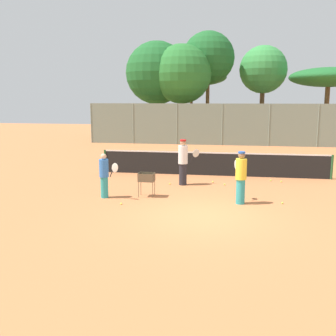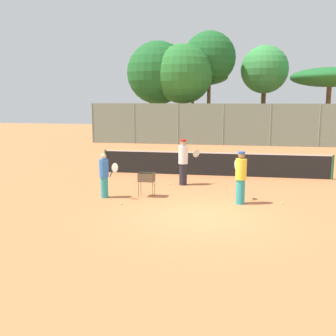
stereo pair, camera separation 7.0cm
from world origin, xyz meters
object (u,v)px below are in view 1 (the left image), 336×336
object	(u,v)px
player_white_outfit	(183,161)
parked_car	(285,133)
tennis_net	(213,163)
player_red_cap	(104,175)
ball_cart	(146,179)
player_yellow_shirt	(241,177)

from	to	relation	value
player_white_outfit	parked_car	size ratio (longest dim) A/B	0.44
tennis_net	player_white_outfit	xyz separation A→B (m)	(-1.09, -2.16, 0.40)
tennis_net	parked_car	xyz separation A→B (m)	(5.03, 15.51, 0.10)
tennis_net	player_red_cap	distance (m)	5.89
ball_cart	parked_car	distance (m)	21.06
tennis_net	parked_car	world-z (taller)	parked_car
tennis_net	player_yellow_shirt	bearing A→B (deg)	-76.22
player_yellow_shirt	player_red_cap	bearing A→B (deg)	71.01
player_white_outfit	player_yellow_shirt	size ratio (longest dim) A/B	1.05
player_yellow_shirt	parked_car	world-z (taller)	player_yellow_shirt
player_white_outfit	player_red_cap	xyz separation A→B (m)	(-2.45, -2.54, -0.15)
ball_cart	parked_car	xyz separation A→B (m)	(7.15, 19.81, 0.03)
player_red_cap	ball_cart	bearing A→B (deg)	40.45
player_yellow_shirt	parked_car	size ratio (longest dim) A/B	0.42
player_red_cap	tennis_net	bearing A→B (deg)	77.78
player_white_outfit	player_red_cap	bearing A→B (deg)	-160.31
parked_car	player_white_outfit	bearing A→B (deg)	-109.11
player_yellow_shirt	parked_car	xyz separation A→B (m)	(3.87, 20.23, -0.25)
tennis_net	ball_cart	xyz separation A→B (m)	(-2.13, -4.30, 0.08)
player_yellow_shirt	ball_cart	world-z (taller)	player_yellow_shirt
ball_cart	player_red_cap	bearing A→B (deg)	-164.37
player_yellow_shirt	ball_cart	distance (m)	3.32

